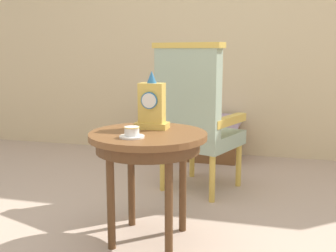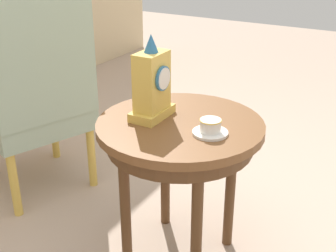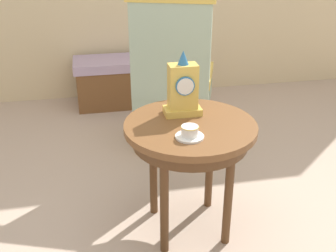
# 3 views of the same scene
# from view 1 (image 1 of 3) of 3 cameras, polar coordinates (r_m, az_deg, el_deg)

# --- Properties ---
(ground_plane) EXTENTS (10.00, 10.00, 0.00)m
(ground_plane) POSITION_cam_1_polar(r_m,az_deg,el_deg) (2.44, -2.99, -16.05)
(ground_plane) COLOR #BCA38E
(wall_back) EXTENTS (6.00, 0.10, 2.80)m
(wall_back) POSITION_cam_1_polar(r_m,az_deg,el_deg) (4.39, 6.17, 14.50)
(wall_back) COLOR beige
(wall_back) RESTS_ON ground
(side_table) EXTENTS (0.66, 0.66, 0.64)m
(side_table) POSITION_cam_1_polar(r_m,az_deg,el_deg) (2.32, -2.76, -2.83)
(side_table) COLOR brown
(side_table) RESTS_ON ground
(teacup_left) EXTENTS (0.13, 0.13, 0.06)m
(teacup_left) POSITION_cam_1_polar(r_m,az_deg,el_deg) (2.18, -5.01, -0.94)
(teacup_left) COLOR white
(teacup_left) RESTS_ON side_table
(mantel_clock) EXTENTS (0.19, 0.11, 0.34)m
(mantel_clock) POSITION_cam_1_polar(r_m,az_deg,el_deg) (2.40, -2.24, 2.82)
(mantel_clock) COLOR gold
(mantel_clock) RESTS_ON side_table
(armchair) EXTENTS (0.69, 0.68, 1.14)m
(armchair) POSITION_cam_1_polar(r_m,az_deg,el_deg) (3.13, 3.75, 1.31)
(armchair) COLOR #9EB299
(armchair) RESTS_ON ground
(window_bench) EXTENTS (0.96, 0.40, 0.44)m
(window_bench) POSITION_cam_1_polar(r_m,az_deg,el_deg) (4.20, 3.31, -1.43)
(window_bench) COLOR #B299B7
(window_bench) RESTS_ON ground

